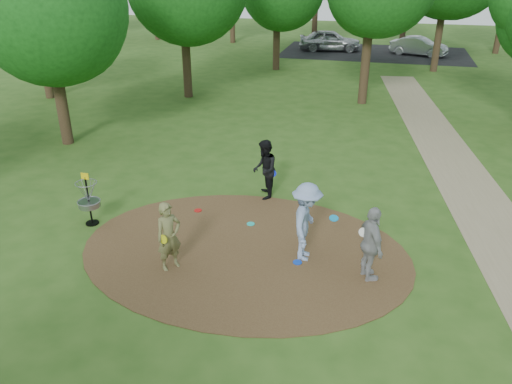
# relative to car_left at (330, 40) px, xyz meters

# --- Properties ---
(ground) EXTENTS (100.00, 100.00, 0.00)m
(ground) POSITION_rel_car_left_xyz_m (1.46, -29.96, -0.81)
(ground) COLOR #2D5119
(ground) RESTS_ON ground
(dirt_clearing) EXTENTS (8.40, 8.40, 0.02)m
(dirt_clearing) POSITION_rel_car_left_xyz_m (1.46, -29.96, -0.80)
(dirt_clearing) COLOR #47301C
(dirt_clearing) RESTS_ON ground
(footpath) EXTENTS (7.55, 39.89, 0.01)m
(footpath) POSITION_rel_car_left_xyz_m (7.96, -27.96, -0.80)
(footpath) COLOR #8C7A5B
(footpath) RESTS_ON ground
(parking_lot) EXTENTS (14.00, 8.00, 0.01)m
(parking_lot) POSITION_rel_car_left_xyz_m (3.46, 0.04, -0.80)
(parking_lot) COLOR black
(parking_lot) RESTS_ON ground
(player_observer_with_disc) EXTENTS (0.71, 0.75, 1.72)m
(player_observer_with_disc) POSITION_rel_car_left_xyz_m (-0.03, -31.12, 0.05)
(player_observer_with_disc) COLOR olive
(player_observer_with_disc) RESTS_ON ground
(player_throwing_with_disc) EXTENTS (1.15, 1.30, 2.00)m
(player_throwing_with_disc) POSITION_rel_car_left_xyz_m (3.00, -29.89, 0.19)
(player_throwing_with_disc) COLOR #869CC7
(player_throwing_with_disc) RESTS_ON ground
(player_walking_with_disc) EXTENTS (0.89, 1.04, 1.84)m
(player_walking_with_disc) POSITION_rel_car_left_xyz_m (1.23, -26.80, 0.11)
(player_walking_with_disc) COLOR black
(player_walking_with_disc) RESTS_ON ground
(player_waiting_with_disc) EXTENTS (0.87, 1.16, 1.83)m
(player_waiting_with_disc) POSITION_rel_car_left_xyz_m (4.56, -30.39, 0.11)
(player_waiting_with_disc) COLOR #959597
(player_waiting_with_disc) RESTS_ON ground
(disc_ground_cyan) EXTENTS (0.22, 0.22, 0.02)m
(disc_ground_cyan) POSITION_rel_car_left_xyz_m (1.27, -28.62, -0.78)
(disc_ground_cyan) COLOR #17BDB0
(disc_ground_cyan) RESTS_ON dirt_clearing
(disc_ground_blue) EXTENTS (0.22, 0.22, 0.02)m
(disc_ground_blue) POSITION_rel_car_left_xyz_m (2.87, -30.19, -0.78)
(disc_ground_blue) COLOR #0C3BCF
(disc_ground_blue) RESTS_ON dirt_clearing
(disc_ground_red) EXTENTS (0.22, 0.22, 0.02)m
(disc_ground_red) POSITION_rel_car_left_xyz_m (-0.43, -28.22, -0.78)
(disc_ground_red) COLOR red
(disc_ground_red) RESTS_ON dirt_clearing
(car_left) EXTENTS (4.96, 2.58, 1.61)m
(car_left) POSITION_rel_car_left_xyz_m (0.00, 0.00, 0.00)
(car_left) COLOR #9DA0A4
(car_left) RESTS_ON ground
(car_right) EXTENTS (4.34, 2.61, 1.35)m
(car_right) POSITION_rel_car_left_xyz_m (6.67, -0.35, -0.13)
(car_right) COLOR #A7AAAF
(car_right) RESTS_ON ground
(disc_golf_basket) EXTENTS (0.63, 0.63, 1.54)m
(disc_golf_basket) POSITION_rel_car_left_xyz_m (-3.04, -29.66, 0.07)
(disc_golf_basket) COLOR black
(disc_golf_basket) RESTS_ON ground
(tree_ring) EXTENTS (36.82, 45.91, 9.13)m
(tree_ring) POSITION_rel_car_left_xyz_m (3.58, -22.06, 4.40)
(tree_ring) COLOR #332316
(tree_ring) RESTS_ON ground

